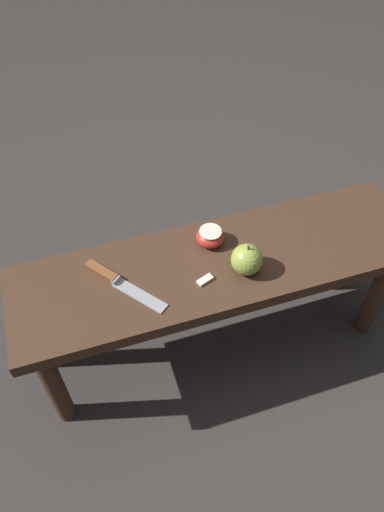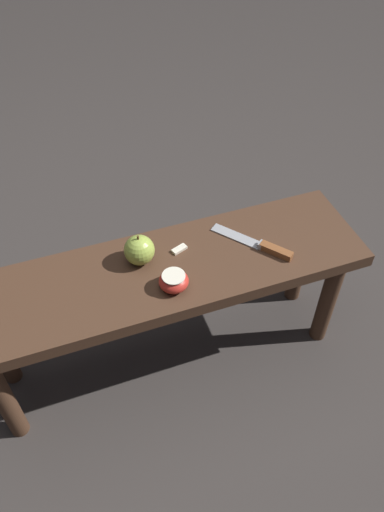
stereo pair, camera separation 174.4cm
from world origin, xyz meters
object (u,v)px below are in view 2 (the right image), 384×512
at_px(wooden_bench, 167,285).
at_px(knife, 264,246).
at_px(apple_whole, 139,250).
at_px(apple_cut, 172,281).

relative_size(wooden_bench, knife, 5.29).
height_order(wooden_bench, apple_whole, apple_whole).
relative_size(wooden_bench, apple_cut, 14.29).
bearing_deg(knife, apple_cut, 61.37).
relative_size(knife, apple_whole, 2.25).
height_order(apple_whole, apple_cut, apple_whole).
xyz_separation_m(wooden_bench, apple_whole, (0.06, -0.05, 0.11)).
height_order(knife, apple_cut, apple_cut).
distance_m(wooden_bench, apple_whole, 0.14).
distance_m(wooden_bench, apple_cut, 0.12).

